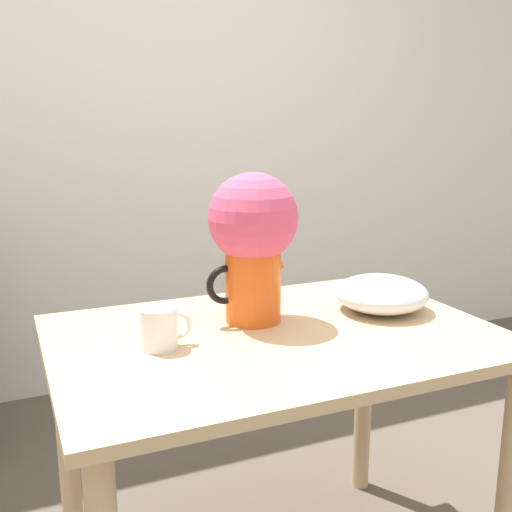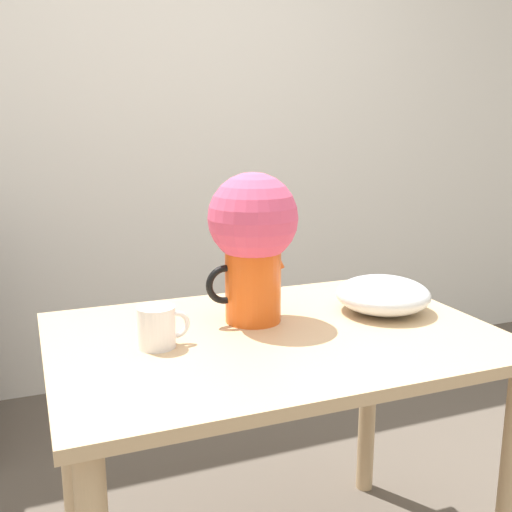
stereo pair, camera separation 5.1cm
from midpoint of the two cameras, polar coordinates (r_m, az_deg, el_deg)
name	(u,v)px [view 2 (the right image)]	position (r m, az deg, el deg)	size (l,w,h in m)	color
wall_back	(168,127)	(3.06, -7.87, 12.06)	(8.00, 0.05, 2.60)	silver
table	(274,378)	(1.63, 2.65, -11.53)	(1.15, 0.79, 0.79)	tan
flower_vase	(253,235)	(1.60, 0.61, 2.00)	(0.26, 0.24, 0.41)	#E05619
coffee_mug	(158,327)	(1.48, -8.35, -6.69)	(0.13, 0.09, 0.10)	white
white_bowl	(383,295)	(1.77, 12.81, -3.62)	(0.27, 0.27, 0.10)	silver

